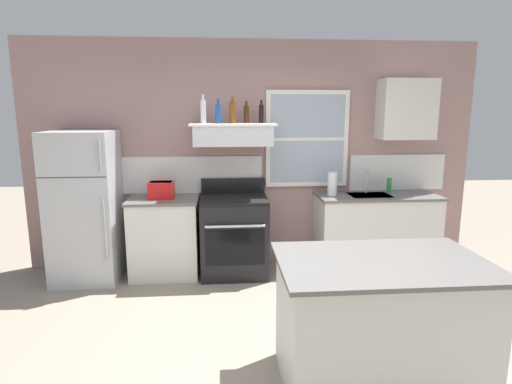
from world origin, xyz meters
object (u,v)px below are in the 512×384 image
Objects in this scene: stove_range at (234,235)px; bottle_clear_tall at (203,111)px; refrigerator at (85,207)px; bottle_brown_stout at (246,114)px; paper_towel_roll at (332,184)px; bottle_blue_liqueur at (218,113)px; toaster at (161,190)px; bottle_amber_wine at (233,112)px; dish_soap_bottle at (389,185)px; kitchen_island at (379,323)px; bottle_balsamic_dark at (261,114)px.

stove_range is 1.46m from bottle_clear_tall.
refrigerator is 6.82× the size of bottle_brown_stout.
refrigerator reaches higher than paper_towel_roll.
bottle_blue_liqueur is at bearing -168.10° from bottle_brown_stout.
toaster is at bearing -179.76° from paper_towel_roll.
stove_range is 1.40m from bottle_brown_stout.
refrigerator is 5.25× the size of bottle_clear_tall.
stove_range is at bearing -89.94° from bottle_amber_wine.
bottle_amber_wine reaches higher than stove_range.
kitchen_island is at bearing -112.79° from dish_soap_bottle.
bottle_clear_tall is 0.66m from bottle_balsamic_dark.
bottle_balsamic_dark is 2.72m from kitchen_island.
dish_soap_bottle is at bearing 67.21° from kitchen_island.
bottle_balsamic_dark reaches higher than dish_soap_bottle.
bottle_amber_wine is 0.33m from bottle_balsamic_dark.
toaster is 1.07m from bottle_blue_liqueur.
toaster reaches higher than dish_soap_bottle.
bottle_balsamic_dark reaches higher than kitchen_island.
bottle_clear_tall is 1.70m from paper_towel_roll.
refrigerator is at bearing -177.40° from dish_soap_bottle.
toaster is 1.01× the size of bottle_amber_wine.
refrigerator is 1.69m from stove_range.
bottle_amber_wine is 1.42m from paper_towel_roll.
stove_range is at bearing -18.99° from bottle_clear_tall.
kitchen_island is (0.93, -2.22, -1.41)m from bottle_amber_wine.
refrigerator is 6.15× the size of bottle_blue_liqueur.
refrigerator is at bearing -175.73° from bottle_balsamic_dark.
bottle_blue_liqueur is 0.49m from bottle_balsamic_dark.
bottle_clear_tall is at bearing 161.01° from stove_range.
paper_towel_roll reaches higher than dish_soap_bottle.
bottle_blue_liqueur is 1.51× the size of dish_soap_bottle.
kitchen_island is at bearing -67.29° from bottle_amber_wine.
bottle_balsamic_dark is (1.14, 0.10, 0.84)m from toaster.
toaster is 1.10× the size of paper_towel_roll.
bottle_clear_tall reaches higher than bottle_blue_liqueur.
refrigerator is 9.29× the size of dish_soap_bottle.
bottle_brown_stout is at bearing 39.78° from stove_range.
bottle_amber_wine is 1.63× the size of dish_soap_bottle.
stove_range is at bearing -178.14° from paper_towel_roll.
bottle_brown_stout reaches higher than toaster.
dish_soap_bottle is at bearing 0.47° from bottle_balsamic_dark.
paper_towel_roll is (0.83, -0.09, -0.81)m from bottle_balsamic_dark.
bottle_blue_liqueur reaches higher than dish_soap_bottle.
bottle_clear_tall is 0.49m from bottle_brown_stout.
bottle_balsamic_dark is 0.96× the size of paper_towel_roll.
refrigerator is at bearing -174.10° from bottle_clear_tall.
toaster is 1.97m from paper_towel_roll.
toaster is 2.70m from dish_soap_bottle.
dish_soap_bottle is (2.21, 0.02, -0.88)m from bottle_clear_tall.
stove_range is 1.41m from bottle_amber_wine.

